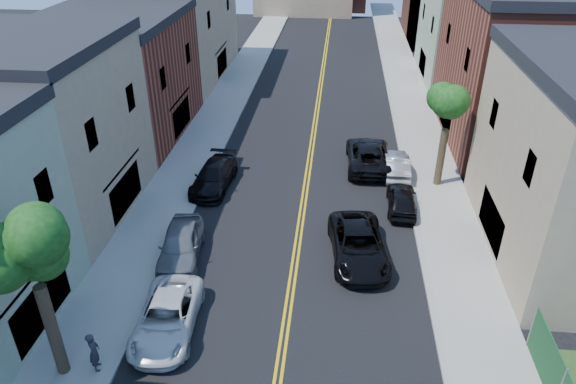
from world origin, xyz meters
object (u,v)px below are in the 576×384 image
(black_car_left, at_px, (214,176))
(silver_car_right, at_px, (396,165))
(pedestrian_left, at_px, (94,352))
(white_pickup, at_px, (167,317))
(grey_car_left, at_px, (181,244))
(black_car_right, at_px, (402,199))
(black_suv_lane, at_px, (358,245))
(dark_car_right_far, at_px, (368,155))

(black_car_left, distance_m, silver_car_right, 11.34)
(pedestrian_left, bearing_deg, white_pickup, -62.35)
(grey_car_left, distance_m, black_car_left, 7.14)
(black_car_right, bearing_deg, silver_car_right, -87.87)
(white_pickup, height_order, black_car_right, white_pickup)
(black_suv_lane, bearing_deg, pedestrian_left, -147.46)
(black_car_left, relative_size, dark_car_right_far, 0.85)
(black_suv_lane, relative_size, pedestrian_left, 3.33)
(black_car_right, relative_size, dark_car_right_far, 0.67)
(black_car_left, bearing_deg, white_pickup, -82.32)
(silver_car_right, distance_m, dark_car_right_far, 1.96)
(silver_car_right, relative_size, black_suv_lane, 0.75)
(black_car_left, relative_size, pedestrian_left, 2.99)
(black_car_left, bearing_deg, grey_car_left, -86.08)
(black_car_left, height_order, pedestrian_left, pedestrian_left)
(grey_car_left, height_order, black_car_left, grey_car_left)
(black_car_left, distance_m, pedestrian_left, 14.31)
(white_pickup, bearing_deg, silver_car_right, 51.75)
(silver_car_right, distance_m, pedestrian_left, 20.93)
(black_car_left, bearing_deg, dark_car_right_far, 25.64)
(white_pickup, relative_size, grey_car_left, 1.05)
(black_car_right, bearing_deg, grey_car_left, 29.12)
(white_pickup, distance_m, black_car_right, 14.60)
(grey_car_left, height_order, silver_car_right, grey_car_left)
(black_car_left, relative_size, black_suv_lane, 0.90)
(black_car_left, bearing_deg, black_car_right, -4.02)
(dark_car_right_far, distance_m, black_suv_lane, 10.04)
(black_suv_lane, bearing_deg, black_car_right, 55.52)
(white_pickup, bearing_deg, grey_car_left, 95.78)
(white_pickup, relative_size, pedestrian_left, 2.97)
(grey_car_left, height_order, pedestrian_left, pedestrian_left)
(silver_car_right, height_order, pedestrian_left, pedestrian_left)
(black_car_left, xyz_separation_m, dark_car_right_far, (9.30, 3.70, 0.09))
(black_car_right, relative_size, silver_car_right, 0.95)
(grey_car_left, distance_m, black_suv_lane, 8.54)
(black_car_right, height_order, pedestrian_left, pedestrian_left)
(pedestrian_left, bearing_deg, black_suv_lane, -72.12)
(black_car_left, bearing_deg, black_suv_lane, -32.64)
(black_car_right, bearing_deg, black_suv_lane, 64.47)
(white_pickup, height_order, black_car_left, black_car_left)
(silver_car_right, distance_m, black_suv_lane, 9.39)
(white_pickup, bearing_deg, pedestrian_left, -134.34)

